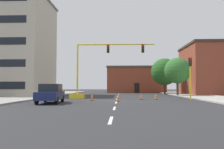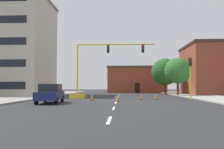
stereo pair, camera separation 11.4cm
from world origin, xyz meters
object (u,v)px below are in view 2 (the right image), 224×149
object	(u,v)px
tree_right_mid	(178,71)
traffic_cone_roadside_b	(141,97)
traffic_cone_roadside_a	(156,97)
traffic_cone_roadside_c	(118,98)
traffic_signal_gantry	(89,80)
sedan_navy_near_left	(50,93)
tree_right_far	(165,72)
traffic_cone_roadside_d	(92,97)
traffic_light_pole_right	(190,69)

from	to	relation	value
tree_right_mid	traffic_cone_roadside_b	world-z (taller)	tree_right_mid
traffic_cone_roadside_a	traffic_cone_roadside_c	bearing A→B (deg)	-141.04
tree_right_mid	traffic_signal_gantry	bearing A→B (deg)	-149.92
traffic_signal_gantry	sedan_navy_near_left	world-z (taller)	traffic_signal_gantry
traffic_cone_roadside_a	sedan_navy_near_left	bearing A→B (deg)	-149.63
traffic_cone_roadside_c	tree_right_mid	bearing A→B (deg)	54.28
traffic_cone_roadside_c	traffic_cone_roadside_a	bearing A→B (deg)	38.96
sedan_navy_near_left	traffic_cone_roadside_c	distance (m)	6.62
tree_right_far	traffic_cone_roadside_d	distance (m)	22.99
traffic_light_pole_right	tree_right_mid	distance (m)	9.14
traffic_signal_gantry	tree_right_far	distance (m)	19.93
tree_right_far	traffic_cone_roadside_a	xyz separation A→B (m)	(-4.32, -17.28, -3.92)
traffic_signal_gantry	traffic_cone_roadside_d	xyz separation A→B (m)	(0.93, -4.03, -1.96)
traffic_light_pole_right	sedan_navy_near_left	distance (m)	15.82
traffic_cone_roadside_c	traffic_cone_roadside_d	world-z (taller)	traffic_cone_roadside_d
tree_right_far	traffic_cone_roadside_c	distance (m)	22.80
traffic_light_pole_right	tree_right_far	size ratio (longest dim) A/B	0.70
tree_right_far	traffic_cone_roadside_b	size ratio (longest dim) A/B	11.25
traffic_cone_roadside_c	sedan_navy_near_left	bearing A→B (deg)	-156.80
sedan_navy_near_left	traffic_cone_roadside_b	xyz separation A→B (m)	(8.69, 5.85, -0.59)
sedan_navy_near_left	traffic_cone_roadside_a	size ratio (longest dim) A/B	6.92
sedan_navy_near_left	traffic_cone_roadside_b	bearing A→B (deg)	33.94
traffic_light_pole_right	traffic_cone_roadside_a	bearing A→B (deg)	-179.87
traffic_light_pole_right	traffic_cone_roadside_d	distance (m)	11.75
traffic_cone_roadside_d	traffic_light_pole_right	bearing A→B (deg)	11.81
tree_right_far	traffic_cone_roadside_d	world-z (taller)	tree_right_far
traffic_signal_gantry	tree_right_mid	bearing A→B (deg)	30.08
traffic_cone_roadside_b	traffic_signal_gantry	bearing A→B (deg)	162.95
traffic_light_pole_right	traffic_cone_roadside_a	distance (m)	5.12
tree_right_far	traffic_cone_roadside_b	bearing A→B (deg)	-108.88
traffic_cone_roadside_a	tree_right_far	bearing A→B (deg)	75.97
tree_right_far	traffic_signal_gantry	bearing A→B (deg)	-128.38
traffic_light_pole_right	sedan_navy_near_left	bearing A→B (deg)	-157.05
tree_right_far	traffic_cone_roadside_a	bearing A→B (deg)	-104.03
traffic_cone_roadside_a	traffic_cone_roadside_d	world-z (taller)	traffic_cone_roadside_d
traffic_cone_roadside_a	traffic_cone_roadside_c	size ratio (longest dim) A/B	0.99
traffic_light_pole_right	tree_right_far	xyz separation A→B (m)	(0.31, 17.27, 0.72)
traffic_light_pole_right	traffic_cone_roadside_b	bearing A→B (deg)	-177.66
traffic_signal_gantry	tree_right_far	xyz separation A→B (m)	(12.32, 15.55, 1.92)
traffic_cone_roadside_a	traffic_cone_roadside_b	bearing A→B (deg)	-172.42
tree_right_mid	traffic_cone_roadside_b	size ratio (longest dim) A/B	9.81
traffic_signal_gantry	sedan_navy_near_left	xyz separation A→B (m)	(-2.36, -7.79, -1.44)
sedan_navy_near_left	traffic_cone_roadside_c	xyz separation A→B (m)	(6.07, 2.60, -0.56)
tree_right_mid	sedan_navy_near_left	bearing A→B (deg)	-134.87
traffic_signal_gantry	traffic_light_pole_right	distance (m)	12.19
traffic_cone_roadside_b	tree_right_far	bearing A→B (deg)	71.12
traffic_cone_roadside_d	tree_right_mid	bearing A→B (deg)	43.98
tree_right_far	sedan_navy_near_left	world-z (taller)	tree_right_far
tree_right_far	traffic_cone_roadside_b	xyz separation A→B (m)	(-5.98, -17.50, -3.95)
tree_right_far	traffic_cone_roadside_d	size ratio (longest dim) A/B	9.10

